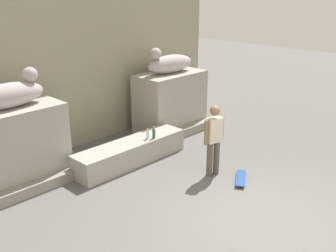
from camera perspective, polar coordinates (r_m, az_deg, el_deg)
name	(u,v)px	position (r m, az deg, el deg)	size (l,w,h in m)	color
ground_plane	(259,220)	(7.76, 13.01, -13.11)	(40.00, 40.00, 0.00)	#605E5B
facade_wall	(73,34)	(10.74, -13.60, 12.82)	(9.42, 0.60, 5.90)	#9B9681
pedestal_left	(15,146)	(9.11, -21.31, -2.75)	(2.11, 1.12, 1.73)	#A39E93
pedestal_right	(170,101)	(11.77, 0.32, 3.57)	(2.11, 1.12, 1.73)	#A39E93
statue_reclining_left	(9,94)	(8.78, -22.02, 4.27)	(1.62, 0.61, 0.78)	#B2A7A6
statue_reclining_right	(169,63)	(11.48, 0.20, 9.06)	(1.63, 0.65, 0.78)	#B2A7A6
ledge_block	(131,152)	(9.72, -5.36, -3.79)	(3.06, 0.71, 0.55)	#A39E93
skater	(214,137)	(8.88, 6.65, -1.66)	(0.53, 0.27, 1.67)	brown
skateboard	(241,178)	(9.04, 10.49, -7.42)	(0.79, 0.59, 0.08)	navy
bottle_clear	(148,135)	(9.73, -2.97, -1.24)	(0.07, 0.07, 0.27)	silver
bottle_green	(154,133)	(9.75, -2.07, -1.09)	(0.08, 0.08, 0.30)	#1E722D
stair_step	(121,153)	(10.08, -6.88, -3.93)	(6.94, 0.50, 0.24)	gray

